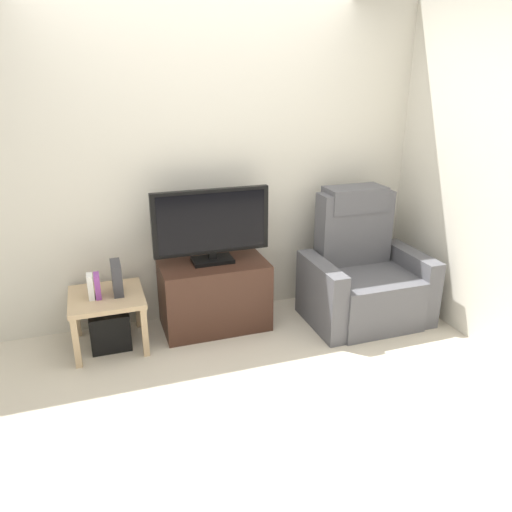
% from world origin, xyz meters
% --- Properties ---
extents(ground_plane, '(6.40, 6.40, 0.00)m').
position_xyz_m(ground_plane, '(0.00, 0.00, 0.00)').
color(ground_plane, beige).
extents(wall_back, '(6.40, 0.06, 2.60)m').
position_xyz_m(wall_back, '(0.00, 1.13, 1.30)').
color(wall_back, beige).
rests_on(wall_back, ground).
extents(wall_side, '(0.06, 4.48, 2.60)m').
position_xyz_m(wall_side, '(1.88, 0.00, 1.30)').
color(wall_side, beige).
rests_on(wall_side, ground).
extents(tv_stand, '(0.84, 0.49, 0.56)m').
position_xyz_m(tv_stand, '(-0.00, 0.82, 0.28)').
color(tv_stand, '#3D2319').
rests_on(tv_stand, ground).
extents(television, '(0.92, 0.20, 0.59)m').
position_xyz_m(television, '(-0.00, 0.84, 0.87)').
color(television, black).
rests_on(television, tv_stand).
extents(recliner_armchair, '(0.98, 0.78, 1.08)m').
position_xyz_m(recliner_armchair, '(1.23, 0.60, 0.37)').
color(recliner_armchair, '#515156').
rests_on(recliner_armchair, ground).
extents(side_table, '(0.54, 0.54, 0.42)m').
position_xyz_m(side_table, '(-0.83, 0.78, 0.36)').
color(side_table, tan).
rests_on(side_table, ground).
extents(subwoofer_box, '(0.29, 0.29, 0.29)m').
position_xyz_m(subwoofer_box, '(-0.83, 0.78, 0.15)').
color(subwoofer_box, black).
rests_on(subwoofer_box, ground).
extents(book_leftmost, '(0.04, 0.11, 0.18)m').
position_xyz_m(book_leftmost, '(-0.93, 0.76, 0.51)').
color(book_leftmost, white).
rests_on(book_leftmost, side_table).
extents(book_middle, '(0.04, 0.11, 0.18)m').
position_xyz_m(book_middle, '(-0.89, 0.76, 0.51)').
color(book_middle, purple).
rests_on(book_middle, side_table).
extents(game_console, '(0.07, 0.20, 0.25)m').
position_xyz_m(game_console, '(-0.74, 0.79, 0.54)').
color(game_console, '#333338').
rests_on(game_console, side_table).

